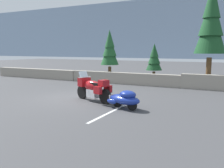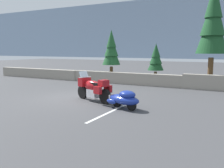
% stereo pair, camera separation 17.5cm
% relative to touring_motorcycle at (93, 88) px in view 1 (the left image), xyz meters
% --- Properties ---
extents(ground_plane, '(80.00, 80.00, 0.00)m').
position_rel_touring_motorcycle_xyz_m(ground_plane, '(-1.18, 0.24, -0.62)').
color(ground_plane, '#424244').
extents(stone_guard_wall, '(24.00, 0.59, 0.89)m').
position_rel_touring_motorcycle_xyz_m(stone_guard_wall, '(-1.49, 5.86, -0.21)').
color(stone_guard_wall, gray).
rests_on(stone_guard_wall, ground).
extents(distant_ridgeline, '(240.00, 80.00, 16.00)m').
position_rel_touring_motorcycle_xyz_m(distant_ridgeline, '(-1.18, 95.88, 7.38)').
color(distant_ridgeline, '#7F93AD').
rests_on(distant_ridgeline, ground).
extents(touring_motorcycle, '(2.22, 1.20, 1.33)m').
position_rel_touring_motorcycle_xyz_m(touring_motorcycle, '(0.00, 0.00, 0.00)').
color(touring_motorcycle, black).
rests_on(touring_motorcycle, ground).
extents(car_shaped_trailer, '(2.19, 1.16, 0.76)m').
position_rel_touring_motorcycle_xyz_m(car_shaped_trailer, '(1.88, -0.67, -0.21)').
color(car_shaped_trailer, black).
rests_on(car_shaped_trailer, ground).
extents(pine_tree_tall, '(1.90, 1.90, 6.48)m').
position_rel_touring_motorcycle_xyz_m(pine_tree_tall, '(4.25, 6.90, 3.44)').
color(pine_tree_tall, brown).
rests_on(pine_tree_tall, ground).
extents(pine_tree_secondary, '(1.35, 1.35, 3.82)m').
position_rel_touring_motorcycle_xyz_m(pine_tree_secondary, '(-2.65, 6.74, 1.77)').
color(pine_tree_secondary, brown).
rests_on(pine_tree_secondary, ground).
extents(pine_tree_far_right, '(1.14, 1.14, 2.80)m').
position_rel_touring_motorcycle_xyz_m(pine_tree_far_right, '(0.57, 7.35, 1.13)').
color(pine_tree_far_right, brown).
rests_on(pine_tree_far_right, ground).
extents(parking_stripe_marker, '(0.12, 3.60, 0.01)m').
position_rel_touring_motorcycle_xyz_m(parking_stripe_marker, '(1.63, -1.26, -0.62)').
color(parking_stripe_marker, silver).
rests_on(parking_stripe_marker, ground).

